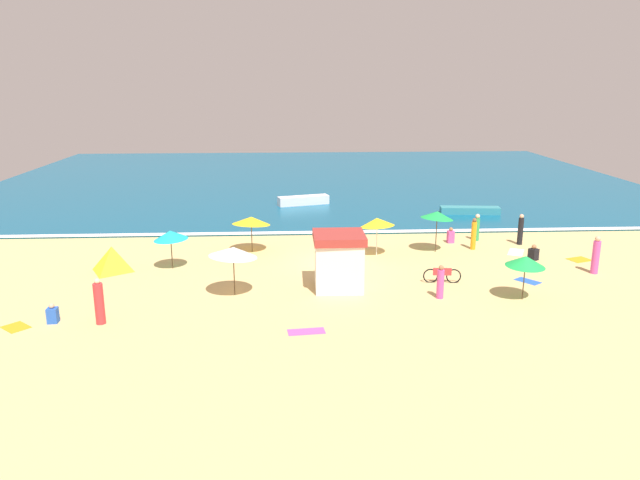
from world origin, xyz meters
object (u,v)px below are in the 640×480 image
object	(u,v)px
parked_bicycle	(442,275)
beachgoer_0	(451,236)
beachgoer_5	(440,283)
beachgoer_8	(474,234)
beachgoer_4	(521,230)
small_boat_1	(470,210)
lifeguard_cabana	(339,260)
beachgoer_1	(99,303)
beach_umbrella_3	(437,215)
beach_tent	(113,259)
small_boat_0	(303,200)
beach_umbrella_1	(251,221)
beachgoer_7	(477,228)
beachgoer_3	(53,314)
beachgoer_6	(533,253)
beach_umbrella_2	(377,222)
beachgoer_2	(596,256)
beach_umbrella_4	(526,261)
beach_umbrella_0	(171,235)
beach_umbrella_5	(233,252)

from	to	relation	value
parked_bicycle	beachgoer_0	bearing A→B (deg)	72.02
beachgoer_5	beachgoer_8	bearing A→B (deg)	63.64
beachgoer_4	small_boat_1	bearing A→B (deg)	94.15
lifeguard_cabana	beachgoer_1	size ratio (longest dim) A/B	1.38
beach_umbrella_3	beachgoer_1	xyz separation A→B (m)	(-15.88, -9.60, -1.25)
beach_tent	beachgoer_5	distance (m)	16.42
small_boat_0	beachgoer_5	bearing A→B (deg)	-75.06
beachgoer_1	beachgoer_5	size ratio (longest dim) A/B	1.24
beach_umbrella_1	beachgoer_7	distance (m)	13.63
beach_umbrella_1	small_boat_0	distance (m)	13.22
lifeguard_cabana	beachgoer_3	xyz separation A→B (m)	(-11.81, -3.56, -0.99)
beachgoer_6	beachgoer_8	size ratio (longest dim) A/B	0.47
beach_umbrella_1	beachgoer_4	bearing A→B (deg)	2.70
beach_tent	beachgoer_6	world-z (taller)	beach_tent
lifeguard_cabana	beachgoer_4	bearing A→B (deg)	32.05
beachgoer_8	small_boat_0	size ratio (longest dim) A/B	0.45
parked_bicycle	beachgoer_3	xyz separation A→B (m)	(-16.84, -4.04, -0.03)
beach_umbrella_2	beachgoer_0	xyz separation A→B (m)	(4.82, 2.42, -1.48)
beachgoer_5	beachgoer_6	distance (m)	8.58
beachgoer_1	beachgoer_7	bearing A→B (deg)	32.14
beachgoer_3	small_boat_1	world-z (taller)	beachgoer_3
parked_bicycle	beachgoer_0	world-z (taller)	beachgoer_0
beach_umbrella_2	beachgoer_0	world-z (taller)	beach_umbrella_2
beachgoer_3	beachgoer_5	size ratio (longest dim) A/B	0.54
beachgoer_1	beachgoer_3	distance (m)	2.03
beachgoer_4	beachgoer_6	size ratio (longest dim) A/B	2.12
beachgoer_6	beachgoer_2	bearing A→B (deg)	-48.95
beachgoer_2	beach_tent	bearing A→B (deg)	175.92
beach_umbrella_4	small_boat_0	xyz separation A→B (m)	(-9.17, 21.10, -1.33)
beachgoer_2	small_boat_0	size ratio (longest dim) A/B	0.48
beachgoer_1	beachgoer_4	size ratio (longest dim) A/B	1.04
beachgoer_0	beach_umbrella_4	bearing A→B (deg)	-86.15
beach_umbrella_0	small_boat_0	xyz separation A→B (m)	(7.21, 15.64, -1.34)
beach_umbrella_1	beach_umbrella_5	size ratio (longest dim) A/B	0.99
beach_umbrella_4	beachgoer_5	size ratio (longest dim) A/B	1.59
beachgoer_3	small_boat_0	xyz separation A→B (m)	(10.67, 22.68, 0.09)
beachgoer_4	parked_bicycle	bearing A→B (deg)	-133.69
small_boat_1	beachgoer_6	bearing A→B (deg)	-89.35
beach_umbrella_4	beachgoer_1	xyz separation A→B (m)	(-17.90, -1.78, -0.88)
beachgoer_2	beach_umbrella_2	bearing A→B (deg)	160.06
beachgoer_5	beachgoer_8	xyz separation A→B (m)	(3.88, 7.84, 0.17)
beach_umbrella_5	beachgoer_5	world-z (taller)	beach_umbrella_5
lifeguard_cabana	beach_umbrella_3	world-z (taller)	lifeguard_cabana
beachgoer_2	small_boat_0	distance (m)	22.64
beachgoer_0	beachgoer_8	distance (m)	1.82
beachgoer_4	beachgoer_0	bearing A→B (deg)	171.50
small_boat_1	beachgoer_4	bearing A→B (deg)	-85.85
parked_bicycle	beachgoer_5	xyz separation A→B (m)	(-0.63, -2.10, 0.34)
lifeguard_cabana	parked_bicycle	xyz separation A→B (m)	(5.03, 0.48, -0.96)
beachgoer_3	beachgoer_1	bearing A→B (deg)	-5.81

